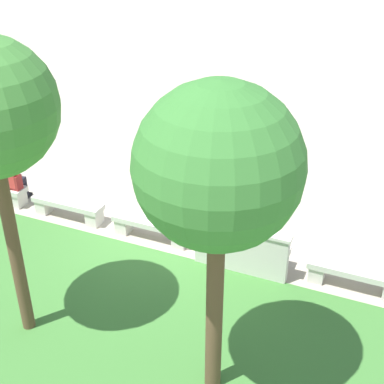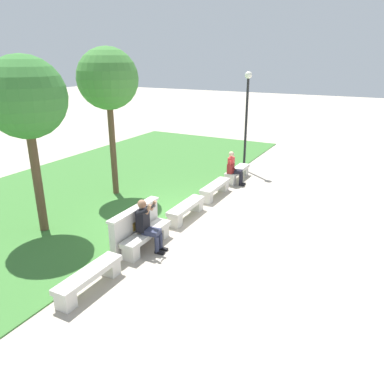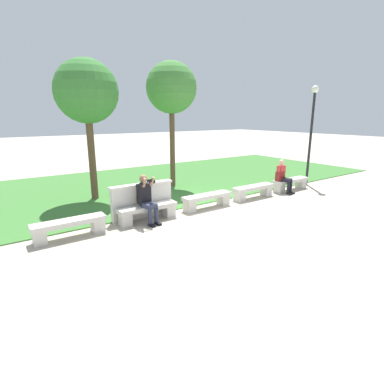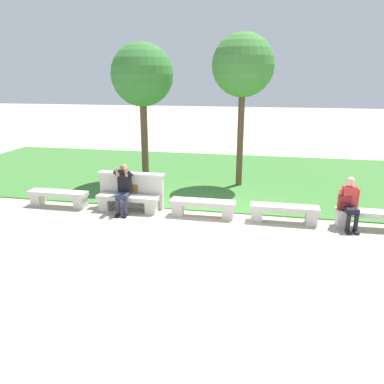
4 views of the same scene
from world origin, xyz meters
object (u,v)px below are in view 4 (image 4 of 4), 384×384
at_px(bench_near, 128,201).
at_px(bench_mid, 203,206).
at_px(tree_left_background, 142,76).
at_px(tree_behind_wall, 243,66).
at_px(backpack, 344,202).
at_px(bench_end, 372,217).
at_px(person_distant, 350,202).
at_px(person_photographer, 124,186).
at_px(bench_main, 58,196).
at_px(bench_far, 284,211).

distance_m(bench_near, bench_mid, 2.09).
xyz_separation_m(bench_near, tree_left_background, (-0.51, 3.10, 3.30)).
bearing_deg(tree_behind_wall, tree_left_background, -178.23).
height_order(backpack, tree_left_background, tree_left_background).
relative_size(bench_end, tree_behind_wall, 0.35).
bearing_deg(tree_behind_wall, person_distant, -48.25).
bearing_deg(person_photographer, person_distant, 0.12).
distance_m(bench_main, backpack, 7.67).
bearing_deg(person_photographer, tree_behind_wall, 49.12).
relative_size(bench_end, person_distant, 1.35).
relative_size(person_distant, tree_left_background, 0.27).
height_order(person_photographer, tree_behind_wall, tree_behind_wall).
bearing_deg(person_photographer, bench_far, 1.04).
bearing_deg(bench_end, bench_near, 180.00).
bearing_deg(bench_near, bench_main, 180.00).
xyz_separation_m(person_distant, backpack, (-0.11, 0.07, -0.05)).
bearing_deg(bench_near, person_photographer, -130.89).
distance_m(bench_mid, bench_end, 4.17).
xyz_separation_m(person_photographer, backpack, (5.65, 0.08, -0.11)).
xyz_separation_m(bench_main, tree_left_background, (1.58, 3.10, 3.30)).
xyz_separation_m(person_photographer, tree_behind_wall, (2.84, 3.28, 3.13)).
height_order(bench_mid, bench_far, same).
distance_m(person_distant, tree_left_background, 7.55).
relative_size(person_photographer, tree_behind_wall, 0.27).
distance_m(bench_main, tree_behind_wall, 6.83).
bearing_deg(bench_main, bench_near, 0.00).
bearing_deg(tree_left_background, bench_far, -33.52).
xyz_separation_m(bench_far, person_photographer, (-4.24, -0.08, 0.44)).
bearing_deg(backpack, bench_near, -179.95).
relative_size(bench_far, person_distant, 1.35).
height_order(bench_near, backpack, backpack).
bearing_deg(person_distant, bench_mid, 178.96).
height_order(person_photographer, backpack, person_photographer).
bearing_deg(tree_behind_wall, person_photographer, -130.88).
xyz_separation_m(bench_end, tree_left_background, (-6.77, 3.10, 3.30)).
distance_m(bench_main, bench_end, 8.35).
relative_size(bench_main, person_distant, 1.35).
bearing_deg(person_distant, tree_left_background, 152.93).
distance_m(person_photographer, backpack, 5.65).
height_order(bench_far, person_photographer, person_photographer).
bearing_deg(person_distant, bench_near, 179.34).
distance_m(person_photographer, person_distant, 5.76).
bearing_deg(bench_end, bench_main, 180.00).
bearing_deg(tree_left_background, person_photographer, -82.08).
bearing_deg(bench_end, tree_behind_wall, 137.44).
bearing_deg(bench_far, tree_behind_wall, 113.62).
height_order(bench_end, person_distant, person_distant).
bearing_deg(person_distant, bench_far, 177.53).
xyz_separation_m(bench_end, tree_behind_wall, (-3.49, 3.20, 3.58)).
relative_size(person_photographer, backpack, 3.08).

